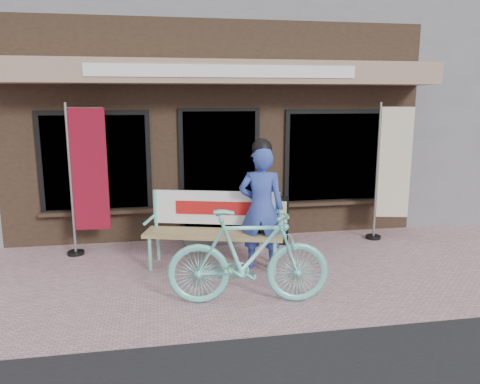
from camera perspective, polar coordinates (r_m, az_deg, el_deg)
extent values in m
plane|color=#C2949D|center=(6.27, 0.03, -10.75)|extent=(70.00, 70.00, 0.00)
cube|color=black|center=(10.78, -4.69, 8.38)|extent=(7.00, 6.00, 3.60)
cube|color=#A1826D|center=(7.45, -2.27, 14.36)|extent=(7.00, 0.80, 0.35)
cube|color=white|center=(7.04, -1.80, 14.54)|extent=(4.00, 0.02, 0.18)
cube|color=black|center=(7.87, -2.50, 2.15)|extent=(1.20, 0.06, 2.10)
cube|color=black|center=(7.86, -2.50, 2.14)|extent=(1.35, 0.04, 2.20)
cube|color=black|center=(7.83, -17.22, 3.45)|extent=(1.60, 0.06, 1.50)
cube|color=black|center=(8.33, 11.28, 4.19)|extent=(1.60, 0.06, 1.50)
cube|color=black|center=(7.82, -17.23, 3.44)|extent=(1.75, 0.04, 1.65)
cube|color=black|center=(8.32, 11.31, 4.19)|extent=(1.75, 0.04, 1.65)
cube|color=black|center=(7.91, -16.93, -2.36)|extent=(1.80, 0.18, 0.06)
cube|color=black|center=(8.41, 11.22, -1.27)|extent=(1.80, 0.18, 0.06)
cube|color=#59595B|center=(7.88, -2.22, -5.50)|extent=(1.30, 0.45, 0.15)
cylinder|color=#71DDCB|center=(6.68, -10.92, -7.49)|extent=(0.06, 0.06, 0.45)
cylinder|color=#71DDCB|center=(7.07, -9.91, -6.37)|extent=(0.06, 0.06, 0.45)
cylinder|color=#71DDCB|center=(6.41, 4.23, -8.12)|extent=(0.06, 0.06, 0.45)
cylinder|color=#71DDCB|center=(6.82, 4.34, -6.91)|extent=(0.06, 0.06, 0.45)
cube|color=tan|center=(6.61, -3.23, -5.13)|extent=(2.01, 1.00, 0.05)
cylinder|color=#71DDCB|center=(6.93, -10.23, -2.19)|extent=(0.06, 0.06, 0.59)
cylinder|color=#71DDCB|center=(6.67, 4.60, -2.59)|extent=(0.06, 0.06, 0.59)
cube|color=white|center=(6.75, -2.94, -1.92)|extent=(1.78, 0.55, 0.49)
cube|color=#B21414|center=(6.73, -2.98, -1.97)|extent=(1.13, 0.33, 0.19)
cylinder|color=#71DDCB|center=(6.76, -10.98, -3.32)|extent=(0.17, 0.47, 0.04)
cylinder|color=#71DDCB|center=(6.48, 4.82, -3.80)|extent=(0.17, 0.47, 0.04)
imported|color=#3046A7|center=(6.47, 2.62, -2.02)|extent=(0.72, 0.58, 1.73)
sphere|color=black|center=(6.33, 2.69, 5.31)|extent=(0.35, 0.35, 0.28)
imported|color=#71DDCB|center=(5.45, 1.02, -7.90)|extent=(1.93, 0.78, 1.13)
cylinder|color=gray|center=(7.41, -19.94, 1.29)|extent=(0.04, 0.04, 2.30)
cylinder|color=gray|center=(7.26, -18.47, 9.68)|extent=(0.52, 0.05, 0.03)
cube|color=maroon|center=(7.33, -17.86, 2.57)|extent=(0.52, 0.06, 1.83)
cylinder|color=black|center=(7.67, -19.37, -7.01)|extent=(0.26, 0.26, 0.05)
cylinder|color=gray|center=(8.11, 16.36, 2.32)|extent=(0.05, 0.05, 2.30)
cylinder|color=gray|center=(8.08, 18.62, 9.76)|extent=(0.51, 0.15, 0.03)
cube|color=beige|center=(8.16, 18.36, 3.37)|extent=(0.51, 0.15, 1.83)
cylinder|color=black|center=(8.36, 15.93, -5.30)|extent=(0.30, 0.30, 0.05)
cube|color=black|center=(7.65, 4.42, -3.50)|extent=(0.40, 0.20, 0.80)
cube|color=beige|center=(7.59, 4.41, -2.93)|extent=(0.33, 0.13, 0.49)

